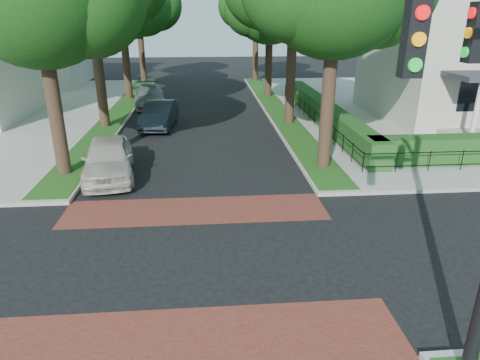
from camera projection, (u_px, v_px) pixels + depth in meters
name	position (u px, v px, depth m)	size (l,w,h in m)	color
ground	(194.00, 260.00, 11.84)	(120.00, 120.00, 0.00)	black
sidewalk_ne	(469.00, 107.00, 30.93)	(30.00, 30.00, 0.15)	gray
crosswalk_far	(196.00, 210.00, 14.81)	(9.00, 2.20, 0.01)	maroon
crosswalk_near	(191.00, 342.00, 8.86)	(9.00, 2.20, 0.01)	maroon
grass_strip_ne	(276.00, 109.00, 29.92)	(1.60, 29.80, 0.02)	#234714
grass_strip_nw	(120.00, 111.00, 29.11)	(1.60, 29.80, 0.02)	#234714
tree_right_far	(271.00, 6.00, 32.25)	(7.25, 6.23, 9.74)	black
tree_right_back	(257.00, 3.00, 40.48)	(7.50, 6.45, 10.20)	black
tree_left_far	(122.00, 3.00, 31.33)	(7.00, 6.02, 9.86)	black
tree_left_back	(139.00, 2.00, 39.60)	(7.75, 6.66, 10.44)	black
hedge_main_road	(325.00, 112.00, 26.08)	(1.00, 18.00, 1.20)	#1D4718
fence_main_road	(312.00, 115.00, 26.07)	(0.06, 18.00, 0.90)	black
house_left_far	(26.00, 29.00, 38.54)	(10.00, 9.00, 10.14)	beige
parked_car_front	(108.00, 158.00, 17.52)	(1.95, 4.86, 1.66)	beige
parked_car_middle	(159.00, 115.00, 25.35)	(1.63, 4.67, 1.54)	#1D252C
parked_car_rear	(150.00, 96.00, 31.19)	(2.15, 5.29, 1.54)	slate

